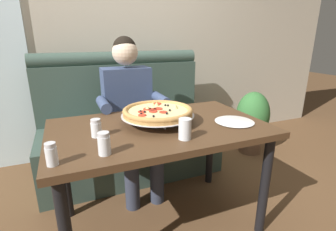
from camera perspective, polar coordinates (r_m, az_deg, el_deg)
ground_plane at (r=1.95m, az=-1.70°, el=-23.10°), size 16.00×16.00×0.00m
back_wall_with_window at (r=2.88m, az=-12.90°, el=19.76°), size 6.00×0.12×2.80m
booth_bench at (r=2.47m, az=-8.99°, el=-3.29°), size 1.62×0.78×1.13m
dining_table at (r=1.60m, az=-1.91°, el=-5.29°), size 1.33×0.80×0.74m
diner_main at (r=2.12m, az=-8.63°, el=2.07°), size 0.54×0.64×1.27m
pizza at (r=1.59m, az=-2.35°, el=0.85°), size 0.46×0.46×0.11m
shaker_oregano at (r=1.44m, az=-16.02°, el=-3.03°), size 0.06×0.06×0.10m
shaker_pepper_flakes at (r=1.22m, az=-14.32°, el=-6.55°), size 0.06×0.06×0.11m
shaker_parmesan at (r=1.20m, az=-24.98°, el=-8.32°), size 0.05×0.05×0.10m
plate_near_left at (r=1.68m, az=14.88°, el=-1.15°), size 0.25×0.25×0.02m
drinking_glass at (r=1.35m, az=3.86°, el=-3.27°), size 0.07×0.07×0.12m
potted_plant at (r=2.94m, az=18.62°, el=-0.86°), size 0.36×0.36×0.70m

